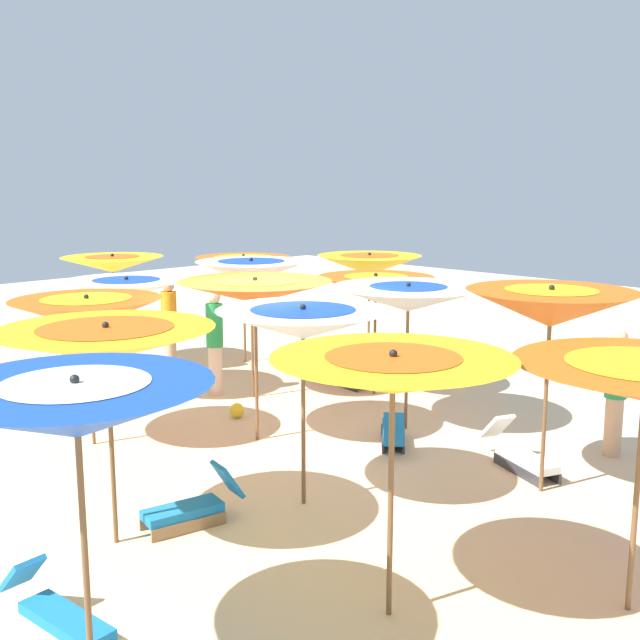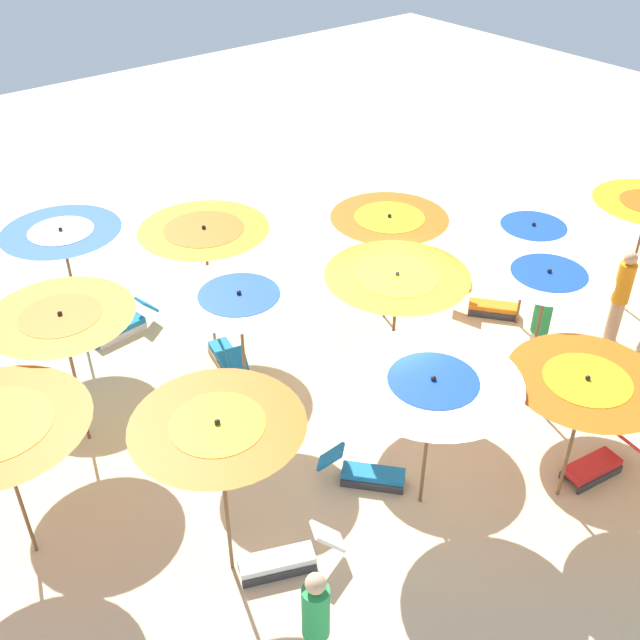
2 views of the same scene
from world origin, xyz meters
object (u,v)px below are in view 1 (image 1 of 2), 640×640
at_px(beachgoer_0, 616,390).
at_px(beachgoer_1, 215,340).
at_px(beach_umbrella_13, 127,288).
at_px(beachgoer_2, 169,324).
at_px(beach_umbrella_3, 376,286).
at_px(beach_umbrella_5, 393,375).
at_px(lounger_5, 521,455).
at_px(beach_umbrella_8, 251,272).
at_px(beach_umbrella_9, 244,265).
at_px(beach_umbrella_4, 369,265).
at_px(lounger_4, 393,432).
at_px(beach_umbrella_6, 303,323).
at_px(beach_umbrella_7, 255,291).
at_px(lounger_1, 60,617).
at_px(beach_ball, 237,410).
at_px(beach_umbrella_11, 106,343).
at_px(lounger_2, 109,393).
at_px(beach_umbrella_10, 76,409).
at_px(beach_umbrella_14, 113,264).
at_px(beach_umbrella_12, 87,312).
at_px(lounger_0, 190,507).
at_px(lounger_3, 346,374).
at_px(beach_umbrella_1, 551,308).
at_px(beach_umbrella_2, 408,298).

distance_m(beachgoer_0, beachgoer_1, 6.66).
bearing_deg(beach_umbrella_13, beachgoer_2, 31.69).
height_order(beach_umbrella_3, beach_umbrella_5, beach_umbrella_5).
bearing_deg(lounger_5, beachgoer_0, 89.73).
relative_size(beach_umbrella_8, beach_umbrella_9, 1.08).
bearing_deg(beach_umbrella_4, lounger_4, -134.68).
xyz_separation_m(beach_umbrella_4, beach_umbrella_6, (-5.96, -4.25, 0.11)).
height_order(beach_umbrella_5, beach_umbrella_7, beach_umbrella_7).
height_order(lounger_1, beach_ball, lounger_1).
height_order(beach_umbrella_11, beach_umbrella_13, beach_umbrella_11).
distance_m(beach_umbrella_4, beachgoer_2, 4.23).
bearing_deg(beachgoer_1, lounger_4, 65.31).
bearing_deg(beach_umbrella_8, beachgoer_0, -73.97).
distance_m(lounger_2, beachgoer_2, 2.40).
bearing_deg(beach_umbrella_10, beachgoer_0, -4.62).
bearing_deg(beach_umbrella_14, beach_umbrella_6, -104.50).
xyz_separation_m(beach_umbrella_11, lounger_2, (2.55, 4.58, -1.95)).
xyz_separation_m(beach_umbrella_6, lounger_2, (0.46, 5.26, -1.96)).
bearing_deg(beach_umbrella_8, beach_umbrella_12, -175.68).
xyz_separation_m(beach_umbrella_10, lounger_0, (2.13, 1.71, -1.95)).
xyz_separation_m(beach_umbrella_12, lounger_3, (4.97, -0.33, -1.72)).
distance_m(beach_umbrella_9, lounger_1, 10.05).
xyz_separation_m(beach_umbrella_4, lounger_2, (-5.50, 1.01, -1.84)).
height_order(beach_umbrella_1, beach_umbrella_8, beach_umbrella_1).
bearing_deg(lounger_0, beach_ball, -124.94).
height_order(beach_umbrella_10, beach_umbrella_12, beach_umbrella_10).
bearing_deg(beach_umbrella_14, beach_umbrella_13, -114.33).
bearing_deg(beach_umbrella_13, lounger_1, -125.79).
xyz_separation_m(beach_umbrella_14, lounger_0, (-3.24, -7.07, -1.90)).
relative_size(beach_umbrella_11, beachgoer_1, 1.27).
height_order(beach_umbrella_5, beachgoer_0, beach_umbrella_5).
height_order(beach_umbrella_7, lounger_2, beach_umbrella_7).
relative_size(beach_umbrella_1, beach_umbrella_11, 1.08).
distance_m(beach_umbrella_4, lounger_3, 2.68).
bearing_deg(beach_umbrella_8, beachgoer_2, 90.90).
distance_m(beachgoer_0, beach_ball, 5.70).
relative_size(beach_umbrella_5, beach_umbrella_6, 1.00).
xyz_separation_m(beach_umbrella_13, lounger_1, (-4.32, -6.00, -1.73)).
bearing_deg(beach_umbrella_14, lounger_4, -87.29).
relative_size(beach_umbrella_8, beachgoer_1, 1.32).
relative_size(beach_umbrella_11, lounger_3, 1.83).
distance_m(beach_umbrella_6, beach_ball, 4.05).
xyz_separation_m(beach_umbrella_9, beach_umbrella_10, (-7.49, -7.28, 0.12)).
bearing_deg(beach_ball, lounger_5, -74.53).
distance_m(beach_umbrella_2, lounger_4, 2.00).
bearing_deg(beach_ball, beach_umbrella_7, -113.61).
bearing_deg(lounger_3, lounger_2, -108.60).
xyz_separation_m(beach_umbrella_12, beach_umbrella_14, (2.66, 3.89, 0.18)).
relative_size(lounger_3, beachgoer_2, 0.70).
bearing_deg(beach_umbrella_9, beach_umbrella_2, -101.54).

